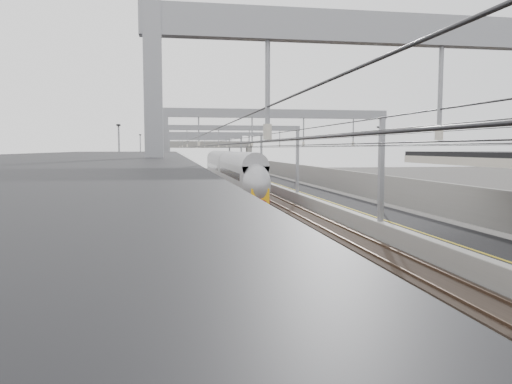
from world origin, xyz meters
name	(u,v)px	position (x,y,z in m)	size (l,w,h in m)	color
platform_left	(152,197)	(-8.00, 45.00, 0.50)	(4.00, 120.00, 1.00)	black
platform_right	(306,195)	(8.00, 45.00, 0.50)	(4.00, 120.00, 1.00)	black
tracks	(231,200)	(0.00, 45.00, 0.05)	(11.40, 140.00, 0.20)	black
overhead_line	(224,142)	(0.00, 51.62, 6.14)	(13.00, 140.00, 6.60)	gray
canopy_left	(53,166)	(-8.02, 2.99, 5.09)	(4.40, 30.00, 4.24)	black
overbridge	(200,149)	(0.00, 100.00, 5.31)	(22.00, 2.20, 6.90)	gray
wall_left	(119,187)	(-11.20, 45.00, 1.60)	(0.30, 120.00, 3.20)	gray
wall_right	(335,184)	(11.20, 45.00, 1.60)	(0.30, 120.00, 3.20)	gray
train	(231,175)	(1.50, 57.52, 1.98)	(2.53, 46.11, 4.01)	maroon
signal_green	(177,168)	(-5.20, 71.01, 2.42)	(0.32, 0.32, 3.48)	black
signal_red_near	(235,169)	(3.20, 66.65, 2.42)	(0.32, 0.32, 3.48)	black
signal_red_far	(248,168)	(5.40, 68.40, 2.42)	(0.32, 0.32, 3.48)	black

